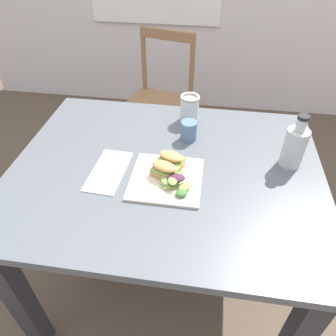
# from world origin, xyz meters

# --- Properties ---
(ground_plane) EXTENTS (7.80, 7.80, 0.00)m
(ground_plane) POSITION_xyz_m (0.00, 0.00, 0.00)
(ground_plane) COLOR brown
(dining_table) EXTENTS (1.11, 0.88, 0.74)m
(dining_table) POSITION_xyz_m (0.01, 0.15, 0.61)
(dining_table) COLOR #51565B
(dining_table) RESTS_ON ground
(chair_wooden_far) EXTENTS (0.49, 0.49, 0.87)m
(chair_wooden_far) POSITION_xyz_m (-0.19, 1.14, 0.45)
(chair_wooden_far) COLOR #8E6642
(chair_wooden_far) RESTS_ON ground
(plate_lunch) EXTENTS (0.24, 0.24, 0.01)m
(plate_lunch) POSITION_xyz_m (0.02, 0.08, 0.74)
(plate_lunch) COLOR beige
(plate_lunch) RESTS_ON dining_table
(sandwich_half_front) EXTENTS (0.10, 0.09, 0.06)m
(sandwich_half_front) POSITION_xyz_m (0.01, 0.09, 0.78)
(sandwich_half_front) COLOR tan
(sandwich_half_front) RESTS_ON plate_lunch
(sandwich_half_back) EXTENTS (0.10, 0.09, 0.06)m
(sandwich_half_back) POSITION_xyz_m (0.03, 0.15, 0.78)
(sandwich_half_back) COLOR tan
(sandwich_half_back) RESTS_ON plate_lunch
(salad_mixed_greens) EXTENTS (0.11, 0.14, 0.04)m
(salad_mixed_greens) POSITION_xyz_m (0.05, 0.06, 0.77)
(salad_mixed_greens) COLOR #84A84C
(salad_mixed_greens) RESTS_ON plate_lunch
(napkin_folded) EXTENTS (0.12, 0.23, 0.00)m
(napkin_folded) POSITION_xyz_m (-0.19, 0.10, 0.74)
(napkin_folded) COLOR white
(napkin_folded) RESTS_ON dining_table
(fork_on_napkin) EXTENTS (0.04, 0.19, 0.00)m
(fork_on_napkin) POSITION_xyz_m (-0.19, 0.11, 0.75)
(fork_on_napkin) COLOR silver
(fork_on_napkin) RESTS_ON napkin_folded
(bottle_cold_brew) EXTENTS (0.08, 0.08, 0.20)m
(bottle_cold_brew) POSITION_xyz_m (0.45, 0.24, 0.81)
(bottle_cold_brew) COLOR #472819
(bottle_cold_brew) RESTS_ON dining_table
(mason_jar_iced_tea) EXTENTS (0.08, 0.08, 0.12)m
(mason_jar_iced_tea) POSITION_xyz_m (0.06, 0.47, 0.79)
(mason_jar_iced_tea) COLOR #C67528
(mason_jar_iced_tea) RESTS_ON dining_table
(cup_extra_side) EXTENTS (0.06, 0.06, 0.08)m
(cup_extra_side) POSITION_xyz_m (0.07, 0.34, 0.78)
(cup_extra_side) COLOR #4C6B93
(cup_extra_side) RESTS_ON dining_table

